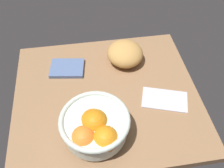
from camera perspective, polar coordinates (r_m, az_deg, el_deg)
The scene contains 5 objects.
ground_plane at distance 89.70cm, azimuth -1.27°, elevation -2.91°, with size 66.07×59.01×3.00cm, color #906947.
fruit_bowl at distance 74.35cm, azimuth -4.02°, elevation -9.78°, with size 21.36×21.36×10.84cm.
bread_loaf at distance 97.17cm, azimuth 3.06°, elevation 7.12°, with size 14.51×14.08×8.07cm, color tan.
napkin_folded at distance 88.54cm, azimuth 12.21°, elevation -3.49°, with size 15.82×9.09×0.81cm, color silver.
napkin_spare at distance 97.54cm, azimuth -10.44°, elevation 3.65°, with size 12.88×9.63×1.40cm, color slate.
Camera 1 is at (-6.25, -53.82, 69.99)cm, focal length 39.17 mm.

